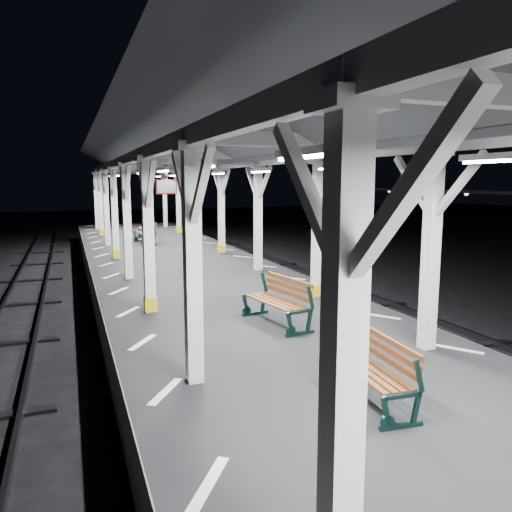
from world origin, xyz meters
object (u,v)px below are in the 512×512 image
bench_far (147,232)px  bench_extra (146,227)px  bench_mid (280,299)px  bench_near (376,368)px

bench_far → bench_extra: (0.39, 3.06, -0.06)m
bench_mid → bench_far: (-0.56, 13.87, 0.04)m
bench_mid → bench_near: bearing=-103.6°
bench_near → bench_extra: 20.59m
bench_far → bench_extra: size_ratio=1.11×
bench_mid → bench_far: size_ratio=0.95×
bench_near → bench_extra: bench_extra is taller
bench_extra → bench_mid: bearing=-80.1°
bench_far → bench_extra: bearing=78.2°
bench_far → bench_extra: 3.08m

